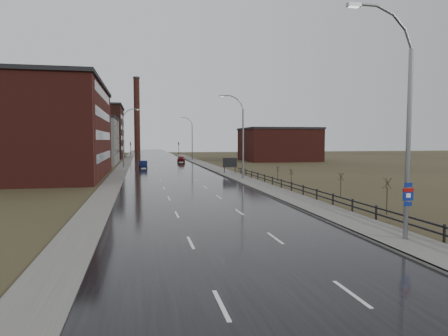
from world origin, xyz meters
name	(u,v)px	position (x,y,z in m)	size (l,w,h in m)	color
ground	(255,264)	(0.00, 0.00, 0.00)	(320.00, 320.00, 0.00)	#2D2819
road	(166,168)	(0.00, 60.00, 0.03)	(14.00, 300.00, 0.06)	black
sidewalk_right	(243,180)	(8.60, 35.00, 0.09)	(3.20, 180.00, 0.18)	#595651
curb_right	(232,180)	(7.08, 35.00, 0.09)	(0.16, 180.00, 0.18)	slate
sidewalk_left	(122,169)	(-8.20, 60.00, 0.06)	(2.40, 260.00, 0.12)	#595651
warehouse_near	(23,130)	(-20.99, 45.00, 6.76)	(22.44, 28.56, 13.50)	#471914
warehouse_mid	(80,140)	(-17.99, 78.00, 5.26)	(16.32, 20.40, 10.50)	slate
warehouse_far	(77,132)	(-22.99, 108.00, 7.76)	(26.52, 24.48, 15.50)	#331611
building_right	(279,144)	(30.30, 82.00, 4.26)	(18.36, 16.32, 8.50)	#471914
smokestack	(137,115)	(-6.00, 150.00, 15.50)	(2.70, 2.70, 30.70)	#331611
streetlight_main	(403,127)	(8.47, 2.00, 6.06)	(3.91, 0.29, 12.11)	slate
streetlight_right_mid	(241,136)	(8.50, 36.00, 5.84)	(3.36, 0.28, 11.35)	slate
streetlight_left	(125,138)	(-7.70, 62.00, 5.84)	(3.36, 0.28, 11.35)	slate
streetlight_right_far	(191,138)	(8.50, 90.00, 5.84)	(3.36, 0.28, 11.35)	slate
guardrail	(306,190)	(10.30, 18.31, 0.71)	(0.10, 53.05, 1.10)	black
shrub_c	(387,195)	(12.61, 9.27, 1.41)	(0.63, 0.66, 2.66)	#382D23
shrub_d	(341,185)	(13.36, 17.48, 1.24)	(0.55, 0.58, 2.33)	#382D23
shrub_e	(291,178)	(11.89, 26.16, 1.12)	(0.50, 0.53, 2.11)	#382D23
shrub_f	(278,173)	(12.78, 33.19, 1.03)	(0.46, 0.49, 1.94)	#382D23
billboard	(230,163)	(9.10, 45.42, 1.71)	(2.29, 0.17, 2.53)	black
traffic_light_left	(130,142)	(-8.00, 120.00, 4.60)	(0.58, 2.73, 5.30)	black
traffic_light_right	(179,142)	(8.00, 120.00, 4.60)	(0.58, 2.73, 5.30)	black
car_near	(143,165)	(-4.28, 60.46, 0.70)	(1.48, 4.24, 1.40)	#0B1037
car_far	(181,159)	(4.66, 78.70, 0.78)	(1.85, 4.60, 1.57)	#530D0F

